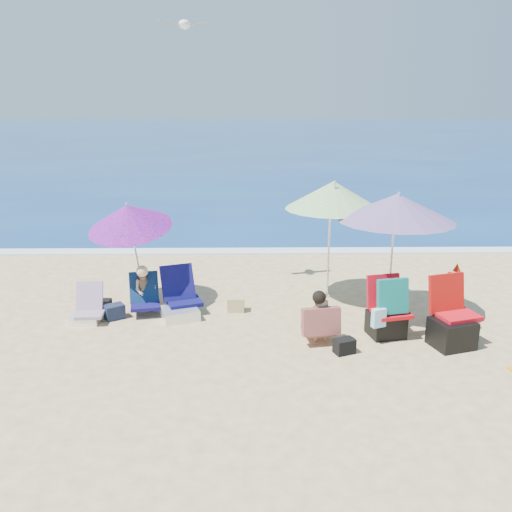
{
  "coord_description": "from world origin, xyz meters",
  "views": [
    {
      "loc": [
        -0.42,
        -7.6,
        3.62
      ],
      "look_at": [
        -0.3,
        1.0,
        1.1
      ],
      "focal_mm": 38.19,
      "sensor_mm": 36.0,
      "label": 1
    }
  ],
  "objects_px": {
    "umbrella_striped": "(333,195)",
    "camp_chair_left": "(452,326)",
    "camp_chair_right": "(387,315)",
    "person_left": "(145,290)",
    "seagull": "(185,24)",
    "umbrella_turquoise": "(397,208)",
    "furled_umbrella": "(449,297)",
    "umbrella_blue": "(129,217)",
    "chair_rainbow": "(87,312)",
    "person_center": "(320,317)",
    "chair_navy": "(180,303)"
  },
  "relations": [
    {
      "from": "umbrella_striped",
      "to": "chair_rainbow",
      "type": "height_order",
      "value": "umbrella_striped"
    },
    {
      "from": "furled_umbrella",
      "to": "camp_chair_left",
      "type": "xyz_separation_m",
      "value": [
        -0.07,
        -0.39,
        -0.31
      ]
    },
    {
      "from": "furled_umbrella",
      "to": "camp_chair_left",
      "type": "relative_size",
      "value": 1.1
    },
    {
      "from": "umbrella_striped",
      "to": "person_left",
      "type": "relative_size",
      "value": 2.49
    },
    {
      "from": "umbrella_turquoise",
      "to": "furled_umbrella",
      "type": "bearing_deg",
      "value": -42.83
    },
    {
      "from": "umbrella_striped",
      "to": "person_center",
      "type": "height_order",
      "value": "umbrella_striped"
    },
    {
      "from": "umbrella_turquoise",
      "to": "seagull",
      "type": "height_order",
      "value": "seagull"
    },
    {
      "from": "umbrella_turquoise",
      "to": "person_center",
      "type": "relative_size",
      "value": 2.62
    },
    {
      "from": "umbrella_blue",
      "to": "person_center",
      "type": "distance_m",
      "value": 3.72
    },
    {
      "from": "umbrella_turquoise",
      "to": "umbrella_striped",
      "type": "height_order",
      "value": "umbrella_striped"
    },
    {
      "from": "umbrella_blue",
      "to": "chair_navy",
      "type": "relative_size",
      "value": 2.02
    },
    {
      "from": "umbrella_striped",
      "to": "seagull",
      "type": "bearing_deg",
      "value": 168.1
    },
    {
      "from": "umbrella_blue",
      "to": "camp_chair_right",
      "type": "relative_size",
      "value": 2.02
    },
    {
      "from": "umbrella_striped",
      "to": "camp_chair_left",
      "type": "bearing_deg",
      "value": -50.12
    },
    {
      "from": "umbrella_striped",
      "to": "person_center",
      "type": "xyz_separation_m",
      "value": [
        -0.4,
        -1.78,
        -1.56
      ]
    },
    {
      "from": "chair_rainbow",
      "to": "camp_chair_left",
      "type": "height_order",
      "value": "camp_chair_left"
    },
    {
      "from": "umbrella_striped",
      "to": "person_left",
      "type": "height_order",
      "value": "umbrella_striped"
    },
    {
      "from": "chair_navy",
      "to": "chair_rainbow",
      "type": "height_order",
      "value": "chair_navy"
    },
    {
      "from": "seagull",
      "to": "camp_chair_left",
      "type": "bearing_deg",
      "value": -30.39
    },
    {
      "from": "camp_chair_left",
      "to": "camp_chair_right",
      "type": "bearing_deg",
      "value": 160.42
    },
    {
      "from": "umbrella_striped",
      "to": "camp_chair_left",
      "type": "relative_size",
      "value": 2.17
    },
    {
      "from": "umbrella_striped",
      "to": "seagull",
      "type": "relative_size",
      "value": 2.53
    },
    {
      "from": "camp_chair_right",
      "to": "chair_navy",
      "type": "bearing_deg",
      "value": 164.86
    },
    {
      "from": "furled_umbrella",
      "to": "person_center",
      "type": "relative_size",
      "value": 1.34
    },
    {
      "from": "furled_umbrella",
      "to": "chair_navy",
      "type": "xyz_separation_m",
      "value": [
        -4.3,
        0.83,
        -0.41
      ]
    },
    {
      "from": "camp_chair_right",
      "to": "person_left",
      "type": "distance_m",
      "value": 4.09
    },
    {
      "from": "umbrella_blue",
      "to": "person_left",
      "type": "relative_size",
      "value": 2.21
    },
    {
      "from": "umbrella_turquoise",
      "to": "camp_chair_left",
      "type": "height_order",
      "value": "umbrella_turquoise"
    },
    {
      "from": "umbrella_striped",
      "to": "seagull",
      "type": "distance_m",
      "value": 3.84
    },
    {
      "from": "person_center",
      "to": "person_left",
      "type": "distance_m",
      "value": 3.15
    },
    {
      "from": "camp_chair_left",
      "to": "person_center",
      "type": "xyz_separation_m",
      "value": [
        -1.97,
        0.1,
        0.1
      ]
    },
    {
      "from": "chair_rainbow",
      "to": "person_left",
      "type": "distance_m",
      "value": 1.01
    },
    {
      "from": "camp_chair_right",
      "to": "person_center",
      "type": "height_order",
      "value": "camp_chair_right"
    },
    {
      "from": "umbrella_turquoise",
      "to": "person_left",
      "type": "relative_size",
      "value": 2.46
    },
    {
      "from": "chair_navy",
      "to": "camp_chair_left",
      "type": "distance_m",
      "value": 4.4
    },
    {
      "from": "seagull",
      "to": "furled_umbrella",
      "type": "bearing_deg",
      "value": -25.74
    },
    {
      "from": "person_left",
      "to": "seagull",
      "type": "relative_size",
      "value": 1.02
    },
    {
      "from": "umbrella_blue",
      "to": "furled_umbrella",
      "type": "xyz_separation_m",
      "value": [
        5.19,
        -1.28,
        -1.02
      ]
    },
    {
      "from": "umbrella_turquoise",
      "to": "chair_rainbow",
      "type": "height_order",
      "value": "umbrella_turquoise"
    },
    {
      "from": "person_left",
      "to": "umbrella_blue",
      "type": "bearing_deg",
      "value": 130.34
    },
    {
      "from": "chair_rainbow",
      "to": "camp_chair_right",
      "type": "xyz_separation_m",
      "value": [
        4.85,
        -0.65,
        0.19
      ]
    },
    {
      "from": "chair_rainbow",
      "to": "furled_umbrella",
      "type": "bearing_deg",
      "value": -5.66
    },
    {
      "from": "umbrella_striped",
      "to": "furled_umbrella",
      "type": "xyz_separation_m",
      "value": [
        1.64,
        -1.48,
        -1.34
      ]
    },
    {
      "from": "umbrella_striped",
      "to": "furled_umbrella",
      "type": "relative_size",
      "value": 1.98
    },
    {
      "from": "camp_chair_left",
      "to": "person_center",
      "type": "height_order",
      "value": "camp_chair_left"
    },
    {
      "from": "chair_rainbow",
      "to": "person_center",
      "type": "relative_size",
      "value": 0.74
    },
    {
      "from": "umbrella_striped",
      "to": "furled_umbrella",
      "type": "bearing_deg",
      "value": -42.11
    },
    {
      "from": "person_center",
      "to": "chair_rainbow",
      "type": "bearing_deg",
      "value": 167.07
    },
    {
      "from": "umbrella_striped",
      "to": "seagull",
      "type": "height_order",
      "value": "seagull"
    },
    {
      "from": "furled_umbrella",
      "to": "umbrella_blue",
      "type": "bearing_deg",
      "value": 166.14
    }
  ]
}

